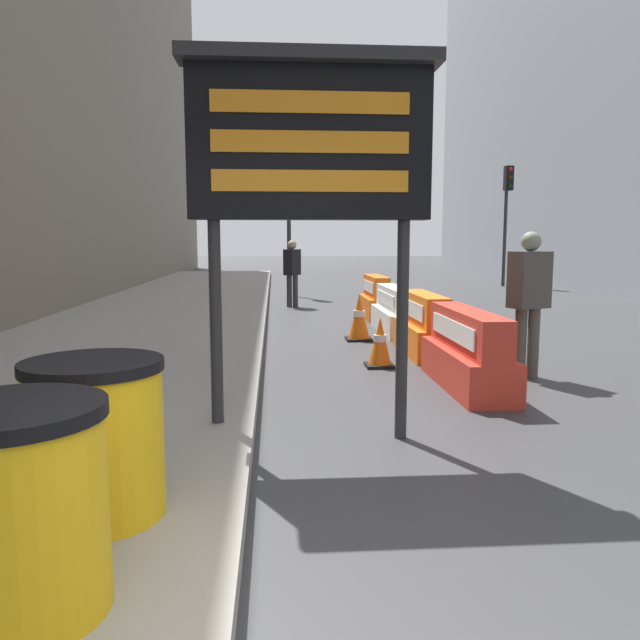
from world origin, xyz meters
The scene contains 14 objects.
barrel_drum_foreground centered at (-0.86, 0.45, 0.60)m, with size 0.75×0.75×0.86m.
barrel_drum_middle centered at (-0.79, 1.35, 0.60)m, with size 0.75×0.75×0.86m.
message_board centered at (0.47, 3.05, 2.40)m, with size 2.03×0.36×3.11m.
jersey_barrier_red_striped centered at (2.35, 4.80, 0.39)m, with size 0.58×1.98×0.88m.
jersey_barrier_orange_near centered at (2.35, 6.88, 0.39)m, with size 0.57×1.72×0.89m.
jersey_barrier_white centered at (2.35, 9.07, 0.36)m, with size 0.55×2.06×0.82m.
jersey_barrier_orange_far centered at (2.35, 11.14, 0.40)m, with size 0.53×1.62×0.90m.
traffic_cone_near centered at (2.82, 12.35, 0.32)m, with size 0.37×0.37×0.65m.
traffic_cone_mid centered at (1.56, 6.00, 0.32)m, with size 0.37×0.37×0.67m.
traffic_cone_far centered at (1.58, 8.20, 0.38)m, with size 0.44×0.44×0.78m.
traffic_light_near_curb centered at (0.63, 16.46, 2.52)m, with size 0.28×0.45×3.46m.
traffic_light_far_side centered at (8.38, 19.73, 3.04)m, with size 0.28×0.45×4.21m.
pedestrian_worker centered at (3.22, 5.24, 1.04)m, with size 0.53×0.43×1.76m.
pedestrian_passerby centered at (0.62, 13.43, 0.97)m, with size 0.45×0.50×1.65m.
Camera 1 is at (0.18, -1.99, 1.67)m, focal length 35.00 mm.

